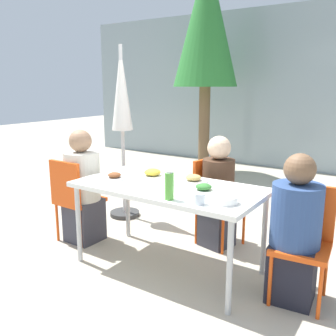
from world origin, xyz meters
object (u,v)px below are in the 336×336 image
Objects in this scene: person_left at (83,190)px; bottle at (169,186)px; closed_umbrella at (122,103)px; salad_bowl at (225,200)px; chair_far at (215,195)px; person_right at (295,234)px; person_far at (218,194)px; chair_right at (304,234)px; chair_left at (74,195)px; tree_behind_left at (206,23)px; drinking_cup at (200,199)px.

person_left is 1.37m from bottle.
closed_umbrella reaches higher than salad_bowl.
person_right is at bearing 69.85° from chair_far.
person_left is 5.26× the size of bottle.
closed_umbrella is 2.15m from salad_bowl.
person_far is at bearing 94.59° from bottle.
closed_umbrella reaches higher than person_left.
person_far is (1.20, 0.64, -0.01)m from person_left.
person_right is 5.11× the size of bottle.
chair_far is at bearing 97.90° from bottle.
chair_right is at bearing 36.91° from salad_bowl.
closed_umbrella reaches higher than bottle.
chair_left is at bearing 168.78° from bottle.
salad_bowl is (-0.44, -0.27, 0.26)m from person_right.
person_left is 0.31× the size of tree_behind_left.
chair_left and chair_far have the same top height.
drinking_cup is (1.52, -0.32, 0.25)m from person_left.
chair_right is at bearing -51.57° from tree_behind_left.
closed_umbrella is at bearing 96.41° from chair_left.
bottle reaches higher than chair_left.
chair_far is 3.91× the size of bottle.
closed_umbrella reaches higher than person_right.
closed_umbrella is at bearing 100.54° from person_left.
chair_left is 0.23× the size of tree_behind_left.
person_left reaches higher than chair_left.
chair_far is 0.77× the size of person_far.
person_left is 1.34m from chair_far.
salad_bowl is at bearing 40.60° from drinking_cup.
chair_far is at bearing -33.51° from chair_right.
person_right reaches higher than chair_left.
drinking_cup is at bearing -34.03° from closed_umbrella.
person_left is 14.09× the size of drinking_cup.
tree_behind_left is (-0.47, 3.47, 2.08)m from person_left.
salad_bowl is at bearing 31.78° from chair_right.
person_far reaches higher than bottle.
person_far is 1.05m from drinking_cup.
chair_left is 4.75× the size of salad_bowl.
closed_umbrella is at bearing 151.05° from salad_bowl.
closed_umbrella is at bearing -81.28° from chair_far.
person_right is 1.01× the size of person_far.
person_left is at bearing -48.96° from person_far.
closed_umbrella reaches higher than drinking_cup.
person_far is at bearing -37.16° from person_right.
chair_left is 1.45m from person_far.
drinking_cup is 0.19m from salad_bowl.
salad_bowl is at bearing -3.03° from chair_left.
person_left is 1.36m from person_far.
person_far is 0.55× the size of closed_umbrella.
person_right is at bearing 32.24° from salad_bowl.
person_right reaches higher than chair_far.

